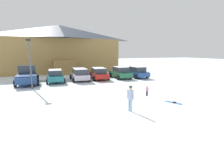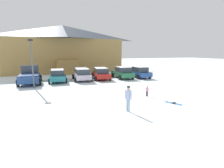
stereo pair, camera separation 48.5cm
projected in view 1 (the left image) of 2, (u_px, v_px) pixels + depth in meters
name	position (u px, v px, depth m)	size (l,w,h in m)	color
ground	(155.00, 119.00, 10.02)	(160.00, 160.00, 0.00)	silver
ski_lodge	(60.00, 48.00, 33.17)	(21.63, 11.13, 8.66)	#9C7B43
parked_teal_hatchback	(55.00, 76.00, 21.89)	(2.33, 4.51, 1.59)	teal
parked_silver_wagon	(80.00, 74.00, 23.15)	(2.36, 4.78, 1.64)	silver
parked_red_sedan	(99.00, 73.00, 24.18)	(2.47, 4.82, 1.61)	#B01E18
parked_green_coupe	(120.00, 72.00, 25.06)	(2.20, 4.43, 1.67)	#266C47
parked_blue_hatchback	(137.00, 72.00, 25.76)	(2.18, 4.46, 1.64)	#254D95
pickup_truck	(27.00, 75.00, 20.74)	(2.57, 5.53, 2.15)	navy
skier_child_in_pink_snowsuit	(147.00, 90.00, 15.07)	(0.17, 0.32, 0.89)	#261B2C
skier_adult_in_blue_parka	(131.00, 97.00, 11.11)	(0.32, 0.61, 1.67)	#9AB0C4
pair_of_skis	(174.00, 103.00, 13.11)	(0.82, 1.34, 0.08)	blue
lamp_post	(30.00, 61.00, 17.49)	(0.44, 0.24, 5.02)	#515459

